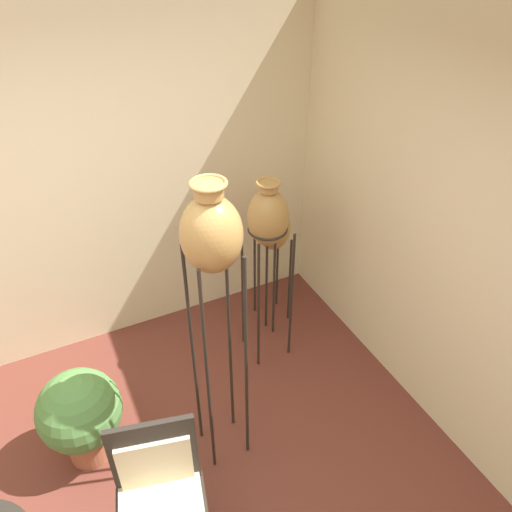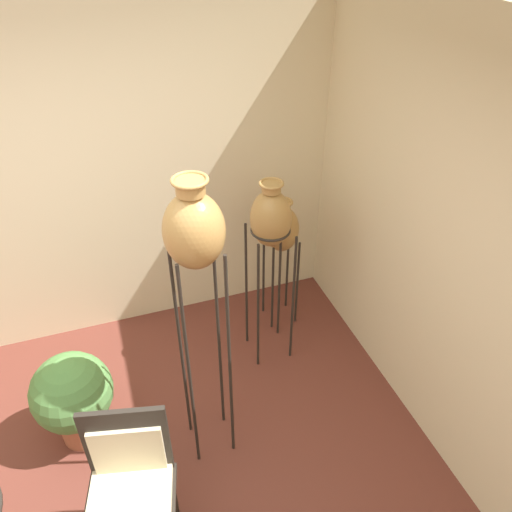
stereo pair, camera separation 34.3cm
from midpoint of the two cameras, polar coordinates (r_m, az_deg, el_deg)
wall_back at (r=3.87m, az=-18.73°, el=7.43°), size 8.15×0.06×2.70m
wall_right at (r=2.97m, az=29.34°, el=-4.93°), size 0.06×8.15×2.70m
vase_stand_tall at (r=2.50m, az=-3.15°, el=1.97°), size 0.32×0.32×2.01m
vase_stand_medium at (r=3.47m, az=4.53°, el=3.84°), size 0.30×0.30×1.54m
vase_stand_short at (r=3.99m, az=5.45°, el=2.83°), size 0.27×0.27×1.18m
chair at (r=2.91m, az=-10.76°, el=-24.40°), size 0.57×0.57×0.98m
potted_plant at (r=3.55m, az=-17.53°, el=-15.16°), size 0.53×0.53×0.71m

